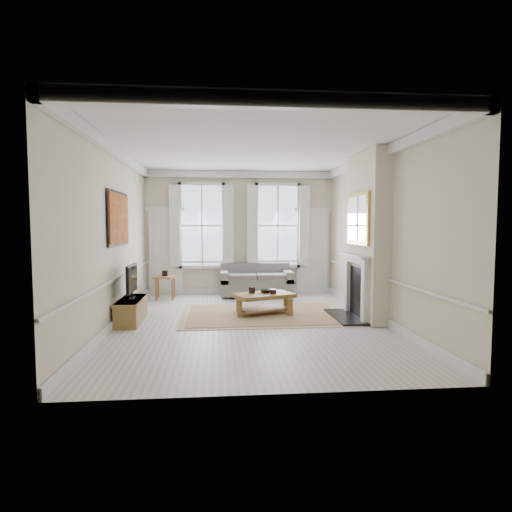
{
  "coord_description": "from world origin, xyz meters",
  "views": [
    {
      "loc": [
        -0.64,
        -8.31,
        1.94
      ],
      "look_at": [
        0.2,
        0.9,
        1.25
      ],
      "focal_mm": 30.0,
      "sensor_mm": 36.0,
      "label": 1
    }
  ],
  "objects": [
    {
      "name": "bowl",
      "position": [
        0.4,
        0.81,
        0.49
      ],
      "size": [
        0.34,
        0.34,
        0.06
      ],
      "primitive_type": "imported",
      "rotation": [
        0.0,
        0.0,
        0.36
      ],
      "color": "black",
      "rests_on": "coffee_table"
    },
    {
      "name": "coffee_table",
      "position": [
        0.35,
        0.71,
        0.38
      ],
      "size": [
        1.4,
        1.11,
        0.46
      ],
      "rotation": [
        0.0,
        0.0,
        0.38
      ],
      "color": "brown",
      "rests_on": "rug"
    },
    {
      "name": "window_left",
      "position": [
        -1.05,
        3.55,
        1.9
      ],
      "size": [
        1.26,
        0.2,
        2.2
      ],
      "primitive_type": null,
      "color": "#B2BCC6",
      "rests_on": "back_wall"
    },
    {
      "name": "hearth",
      "position": [
        2.0,
        0.2,
        0.03
      ],
      "size": [
        0.55,
        1.5,
        0.05
      ],
      "primitive_type": "cube",
      "color": "black",
      "rests_on": "floor"
    },
    {
      "name": "painting",
      "position": [
        -2.56,
        0.3,
        2.05
      ],
      "size": [
        0.05,
        1.66,
        1.06
      ],
      "primitive_type": "cube",
      "color": "#BA7020",
      "rests_on": "left_wall"
    },
    {
      "name": "fireplace",
      "position": [
        2.2,
        0.2,
        0.73
      ],
      "size": [
        0.21,
        1.45,
        1.33
      ],
      "color": "silver",
      "rests_on": "floor"
    },
    {
      "name": "door_left",
      "position": [
        -2.05,
        3.56,
        1.15
      ],
      "size": [
        0.9,
        0.08,
        2.3
      ],
      "primitive_type": "cube",
      "color": "silver",
      "rests_on": "floor"
    },
    {
      "name": "chimney_breast",
      "position": [
        2.43,
        0.2,
        1.7
      ],
      "size": [
        0.35,
        1.7,
        3.38
      ],
      "primitive_type": "cube",
      "color": "beige",
      "rests_on": "floor"
    },
    {
      "name": "ceiling",
      "position": [
        0.0,
        0.0,
        3.4
      ],
      "size": [
        7.2,
        7.2,
        0.0
      ],
      "primitive_type": "plane",
      "rotation": [
        3.14,
        0.0,
        0.0
      ],
      "color": "white",
      "rests_on": "back_wall"
    },
    {
      "name": "tv",
      "position": [
        -2.32,
        0.23,
        0.86
      ],
      "size": [
        0.08,
        0.9,
        0.68
      ],
      "color": "black",
      "rests_on": "tv_stand"
    },
    {
      "name": "left_wall",
      "position": [
        -2.6,
        0.0,
        1.7
      ],
      "size": [
        0.0,
        7.2,
        7.2
      ],
      "primitive_type": "plane",
      "rotation": [
        1.57,
        0.0,
        1.57
      ],
      "color": "beige",
      "rests_on": "floor"
    },
    {
      "name": "ceramic_pot_a",
      "position": [
        0.1,
        0.76,
        0.53
      ],
      "size": [
        0.14,
        0.14,
        0.14
      ],
      "primitive_type": "cylinder",
      "color": "black",
      "rests_on": "coffee_table"
    },
    {
      "name": "back_wall",
      "position": [
        0.0,
        3.6,
        1.7
      ],
      "size": [
        5.2,
        0.0,
        5.2
      ],
      "primitive_type": "plane",
      "rotation": [
        1.57,
        0.0,
        0.0
      ],
      "color": "beige",
      "rests_on": "floor"
    },
    {
      "name": "mirror",
      "position": [
        2.21,
        0.2,
        2.05
      ],
      "size": [
        0.06,
        1.26,
        1.06
      ],
      "primitive_type": "cube",
      "color": "gold",
      "rests_on": "chimney_breast"
    },
    {
      "name": "right_wall",
      "position": [
        2.6,
        0.0,
        1.7
      ],
      "size": [
        0.0,
        7.2,
        7.2
      ],
      "primitive_type": "plane",
      "rotation": [
        1.57,
        0.0,
        -1.57
      ],
      "color": "beige",
      "rests_on": "floor"
    },
    {
      "name": "rug",
      "position": [
        0.35,
        0.71,
        0.01
      ],
      "size": [
        3.5,
        2.6,
        0.02
      ],
      "primitive_type": "cube",
      "color": "tan",
      "rests_on": "floor"
    },
    {
      "name": "door_right",
      "position": [
        2.05,
        3.56,
        1.15
      ],
      "size": [
        0.9,
        0.08,
        2.3
      ],
      "primitive_type": "cube",
      "color": "silver",
      "rests_on": "floor"
    },
    {
      "name": "ceramic_pot_b",
      "position": [
        0.55,
        0.66,
        0.51
      ],
      "size": [
        0.14,
        0.14,
        0.1
      ],
      "primitive_type": "cylinder",
      "color": "black",
      "rests_on": "coffee_table"
    },
    {
      "name": "side_table",
      "position": [
        -1.99,
        2.84,
        0.49
      ],
      "size": [
        0.61,
        0.61,
        0.6
      ],
      "rotation": [
        0.0,
        0.0,
        -0.27
      ],
      "color": "brown",
      "rests_on": "floor"
    },
    {
      "name": "floor",
      "position": [
        0.0,
        0.0,
        0.0
      ],
      "size": [
        7.2,
        7.2,
        0.0
      ],
      "primitive_type": "plane",
      "color": "#B7B5AD",
      "rests_on": "ground"
    },
    {
      "name": "tv_stand",
      "position": [
        -2.34,
        0.23,
        0.23
      ],
      "size": [
        0.42,
        1.31,
        0.47
      ],
      "primitive_type": "cube",
      "color": "brown",
      "rests_on": "floor"
    },
    {
      "name": "sofa",
      "position": [
        0.4,
        3.11,
        0.36
      ],
      "size": [
        1.91,
        0.93,
        0.87
      ],
      "color": "slate",
      "rests_on": "floor"
    },
    {
      "name": "window_right",
      "position": [
        1.05,
        3.55,
        1.9
      ],
      "size": [
        1.26,
        0.2,
        2.2
      ],
      "primitive_type": null,
      "color": "#B2BCC6",
      "rests_on": "back_wall"
    }
  ]
}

